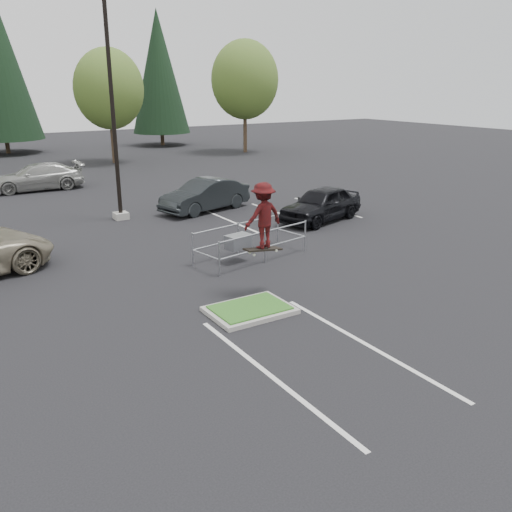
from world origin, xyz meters
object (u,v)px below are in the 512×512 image
light_pole (113,115)px  cart_corral (241,241)px  decid_c (109,91)px  decid_d (245,82)px  car_far_silver (37,177)px  skateboarder (263,216)px  car_r_black (322,204)px  car_r_charc (205,195)px  conif_c (159,72)px

light_pole → cart_corral: size_ratio=2.38×
decid_c → decid_d: 12.03m
cart_corral → car_far_silver: size_ratio=0.83×
decid_d → skateboarder: bearing=-120.0°
car_far_silver → cart_corral: bearing=12.4°
light_pole → decid_c: light_pole is taller
car_r_black → skateboarder: bearing=-65.4°
light_pole → car_r_charc: bearing=-7.1°
decid_d → skateboarder: size_ratio=4.66×
decid_d → car_r_black: decid_d is taller
conif_c → car_r_black: 33.61m
cart_corral → car_r_black: size_ratio=0.96×
decid_c → decid_d: bearing=2.4°
light_pole → car_far_silver: (-1.77, 9.27, -3.81)m
skateboarder → car_r_black: 9.31m
light_pole → car_far_silver: size_ratio=1.97×
skateboarder → conif_c: bearing=-113.9°
decid_c → cart_corral: 26.61m
conif_c → car_r_black: bearing=-100.5°
car_far_silver → car_r_black: bearing=34.5°
decid_d → car_far_silver: decid_d is taller
decid_d → car_r_black: bearing=-113.2°
decid_c → cart_corral: decid_c is taller
light_pole → skateboarder: bearing=-87.1°
conif_c → light_pole: bearing=-116.1°
skateboarder → decid_c: bearing=-105.0°
decid_c → car_r_charc: size_ratio=1.83×
cart_corral → decid_d: bearing=48.1°
decid_c → conif_c: bearing=50.4°
cart_corral → car_r_black: (5.95, 3.09, 0.03)m
conif_c → cart_corral: 38.04m
light_pole → decid_c: size_ratio=1.21×
cart_corral → skateboarder: skateboarder is taller
light_pole → skateboarder: 11.24m
light_pole → conif_c: conif_c is taller
decid_d → conif_c: 10.04m
decid_c → car_r_charc: 18.94m
car_r_black → decid_d: bearing=140.6°
conif_c → cart_corral: size_ratio=2.93×
decid_d → car_r_black: 25.90m
car_far_silver → skateboarder: bearing=8.1°
car_far_silver → car_r_charc: bearing=32.1°
conif_c → car_r_charc: conif_c is taller
cart_corral → car_r_black: bearing=16.6°
car_r_charc → car_far_silver: car_r_charc is taller
light_pole → car_r_charc: size_ratio=2.21×
conif_c → skateboarder: (-12.95, -38.50, -4.53)m
decid_d → skateboarder: (-16.94, -29.33, -3.60)m
car_r_charc → skateboarder: bearing=-33.3°
cart_corral → car_r_charc: bearing=61.3°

